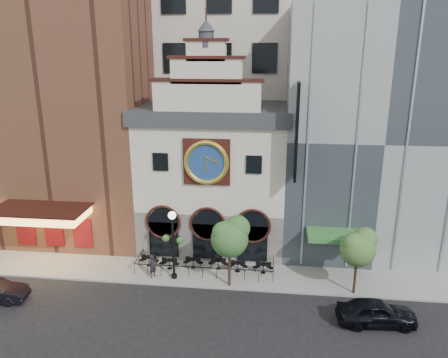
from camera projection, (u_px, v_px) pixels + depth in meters
ground at (200, 288)px, 31.93m from camera, size 120.00×120.00×0.00m
sidewalk at (205, 271)px, 34.29m from camera, size 44.00×5.00×0.15m
clock_building at (214, 172)px, 37.44m from camera, size 12.60×8.78×18.65m
theater_building at (73, 97)px, 39.18m from camera, size 14.00×15.60×25.00m
retail_building at (368, 130)px, 37.09m from camera, size 14.00×14.40×20.00m
office_tower at (229, 16)px, 45.19m from camera, size 20.00×16.00×40.00m
cafe_railing at (205, 265)px, 34.13m from camera, size 10.60×2.60×0.90m
bistro_0 at (149, 260)px, 34.84m from camera, size 1.58×0.68×0.90m
bistro_1 at (169, 263)px, 34.32m from camera, size 1.58×0.68×0.90m
bistro_2 at (193, 262)px, 34.50m from camera, size 1.58×0.68×0.90m
bistro_3 at (218, 263)px, 34.32m from camera, size 1.58×0.68×0.90m
bistro_4 at (237, 266)px, 33.91m from camera, size 1.58×0.68×0.90m
bistro_5 at (263, 267)px, 33.68m from camera, size 1.58×0.68×0.90m
car_right at (377, 312)px, 27.57m from camera, size 5.07×2.33×1.69m
pedestrian at (153, 266)px, 32.96m from camera, size 0.74×0.80×1.82m
lamppost at (173, 237)px, 32.15m from camera, size 1.69×0.81×5.37m
tree_left at (230, 236)px, 30.96m from camera, size 2.78×2.68×5.36m
tree_right at (358, 247)px, 30.06m from camera, size 2.55×2.45×4.90m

